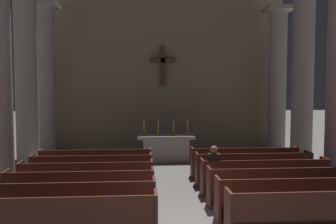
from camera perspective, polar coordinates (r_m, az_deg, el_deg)
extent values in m
cube|color=#4C2319|center=(6.96, -16.46, -16.43)|extent=(3.29, 0.40, 0.05)
cube|color=#4C2319|center=(6.67, -16.94, -14.86)|extent=(3.29, 0.05, 0.50)
cube|color=#4C2319|center=(6.78, -1.96, -16.39)|extent=(0.06, 0.50, 0.95)
cube|color=#4C2319|center=(7.86, -14.91, -14.05)|extent=(3.29, 0.40, 0.05)
cube|color=#4C2319|center=(7.57, -15.27, -12.58)|extent=(3.29, 0.05, 0.50)
cube|color=#4C2319|center=(8.10, -14.63, -15.19)|extent=(3.29, 0.04, 0.40)
cube|color=#4C2319|center=(7.69, -2.23, -13.93)|extent=(0.06, 0.50, 0.95)
cube|color=#4C2319|center=(8.77, -13.70, -12.16)|extent=(3.29, 0.40, 0.05)
cube|color=#4C2319|center=(8.48, -13.98, -10.78)|extent=(3.29, 0.05, 0.50)
cube|color=#4C2319|center=(9.00, -13.48, -13.23)|extent=(3.29, 0.04, 0.40)
cube|color=#4C2319|center=(8.62, -2.44, -11.99)|extent=(0.06, 0.50, 0.95)
cube|color=#4C2319|center=(9.16, -24.31, -11.36)|extent=(0.06, 0.50, 0.95)
cube|color=#4C2319|center=(9.69, -12.73, -10.62)|extent=(3.29, 0.40, 0.05)
cube|color=#4C2319|center=(9.41, -12.96, -9.33)|extent=(3.29, 0.05, 0.50)
cube|color=#4C2319|center=(9.92, -12.55, -11.62)|extent=(3.29, 0.04, 0.40)
cube|color=#4C2319|center=(9.55, -2.61, -10.43)|extent=(0.06, 0.50, 0.95)
cube|color=#4C2319|center=(10.04, -22.38, -10.00)|extent=(0.06, 0.50, 0.95)
cube|color=#4C2319|center=(10.62, -11.93, -9.34)|extent=(3.29, 0.40, 0.05)
cube|color=#4C2319|center=(10.34, -12.13, -8.14)|extent=(3.29, 0.05, 0.50)
cube|color=#4C2319|center=(10.84, -11.79, -10.29)|extent=(3.29, 0.04, 0.40)
cube|color=#4C2319|center=(10.49, -2.74, -9.15)|extent=(0.06, 0.50, 0.95)
cube|color=#4C2319|center=(10.94, -20.77, -8.85)|extent=(0.06, 0.50, 0.95)
cube|color=#4C2319|center=(11.55, -11.27, -8.27)|extent=(3.29, 0.40, 0.05)
cube|color=#4C2319|center=(11.28, -11.43, -7.14)|extent=(3.29, 0.05, 0.50)
cube|color=#4C2319|center=(11.77, -11.15, -9.16)|extent=(3.29, 0.04, 0.40)
cube|color=#4C2319|center=(11.43, -2.85, -8.07)|extent=(0.06, 0.50, 0.95)
cube|color=#4C2319|center=(11.85, -19.42, -7.86)|extent=(0.06, 0.50, 0.95)
cube|color=#4C2319|center=(7.54, 22.43, -14.97)|extent=(3.29, 0.40, 0.05)
cube|color=#4C2319|center=(7.27, 23.30, -13.43)|extent=(3.29, 0.05, 0.50)
cube|color=#4C2319|center=(7.77, 21.77, -16.15)|extent=(3.29, 0.04, 0.40)
cube|color=#4C2319|center=(6.95, 9.58, -15.92)|extent=(0.06, 0.50, 0.95)
cube|color=#4C2319|center=(8.38, 19.41, -13.02)|extent=(3.29, 0.40, 0.05)
cube|color=#4C2319|center=(8.10, 20.10, -11.58)|extent=(3.29, 0.05, 0.50)
cube|color=#4C2319|center=(8.60, 18.89, -14.13)|extent=(3.29, 0.04, 0.40)
cube|color=#4C2319|center=(7.85, 7.87, -13.60)|extent=(0.06, 0.50, 0.95)
cube|color=#4C2319|center=(9.23, 16.98, -11.40)|extent=(3.29, 0.40, 0.05)
cube|color=#4C2319|center=(8.96, 17.54, -10.05)|extent=(3.29, 0.05, 0.50)
cube|color=#4C2319|center=(9.46, 16.55, -12.45)|extent=(3.29, 0.04, 0.40)
cube|color=#4C2319|center=(8.76, 6.54, -11.76)|extent=(0.06, 0.50, 0.95)
cube|color=#4C2319|center=(10.11, 14.99, -10.04)|extent=(3.29, 0.40, 0.05)
cube|color=#4C2319|center=(9.84, 15.45, -8.79)|extent=(3.29, 0.05, 0.50)
cube|color=#4C2319|center=(10.33, 14.64, -11.03)|extent=(3.29, 0.04, 0.40)
cube|color=#4C2319|center=(9.68, 5.47, -10.26)|extent=(0.06, 0.50, 0.95)
cube|color=#4C2319|center=(10.74, 23.61, -9.15)|extent=(0.06, 0.50, 0.95)
cube|color=#4C2319|center=(11.01, 13.33, -8.90)|extent=(3.29, 0.40, 0.05)
cube|color=#4C2319|center=(10.74, 13.71, -7.72)|extent=(3.29, 0.05, 0.50)
cube|color=#4C2319|center=(11.22, 13.04, -9.83)|extent=(3.29, 0.04, 0.40)
cube|color=#4C2319|center=(10.60, 4.60, -9.01)|extent=(0.06, 0.50, 0.95)
cube|color=#4C2319|center=(11.58, 21.37, -8.17)|extent=(0.06, 0.50, 0.95)
cube|color=#4C2319|center=(11.91, 11.93, -7.92)|extent=(3.29, 0.40, 0.05)
cube|color=#4C2319|center=(11.65, 12.26, -6.81)|extent=(3.29, 0.05, 0.50)
cube|color=#4C2319|center=(12.13, 11.68, -8.79)|extent=(3.29, 0.04, 0.40)
cube|color=#4C2319|center=(11.54, 3.87, -7.97)|extent=(0.06, 0.50, 0.95)
cube|color=#4C2319|center=(12.44, 19.45, -7.32)|extent=(0.06, 0.50, 0.95)
cube|color=#9E998E|center=(11.12, -25.02, -10.73)|extent=(1.06, 1.06, 0.20)
cube|color=#9E998E|center=(13.37, -21.24, -8.23)|extent=(1.06, 1.06, 0.20)
cylinder|color=#9E998E|center=(13.10, -21.53, 4.45)|extent=(0.76, 0.76, 6.08)
cube|color=#9E998E|center=(14.01, 20.30, -7.68)|extent=(1.06, 1.06, 0.20)
cylinder|color=#9E998E|center=(13.75, 20.57, 4.43)|extent=(0.76, 0.76, 6.08)
cube|color=#9E998E|center=(15.68, -18.59, -6.44)|extent=(1.06, 1.06, 0.20)
cylinder|color=#9E998E|center=(15.45, -18.81, 4.35)|extent=(0.76, 0.76, 6.08)
cube|color=#9E998E|center=(15.81, -19.05, 15.73)|extent=(1.14, 1.14, 0.16)
cube|color=#9E998E|center=(16.23, 16.72, -6.07)|extent=(1.06, 1.06, 0.20)
cylinder|color=#9E998E|center=(16.00, 16.92, 4.36)|extent=(0.76, 0.76, 6.08)
cube|color=#9E998E|center=(16.35, 17.13, 15.35)|extent=(1.14, 1.14, 0.16)
cube|color=#A8A399|center=(14.06, -0.34, -6.00)|extent=(1.76, 0.72, 0.88)
cube|color=#A8A399|center=(13.99, -0.34, -3.98)|extent=(2.20, 0.90, 0.12)
cube|color=silver|center=(13.98, -0.34, -3.71)|extent=(2.09, 0.86, 0.01)
cylinder|color=#B79338|center=(13.95, -3.84, -3.67)|extent=(0.16, 0.16, 0.02)
cylinder|color=#B79338|center=(13.93, -3.84, -3.07)|extent=(0.07, 0.07, 0.32)
cylinder|color=silver|center=(13.90, -3.84, -1.88)|extent=(0.04, 0.04, 0.26)
cylinder|color=#B79338|center=(13.96, -1.57, -3.65)|extent=(0.16, 0.16, 0.02)
cylinder|color=#B79338|center=(13.94, -1.58, -3.05)|extent=(0.07, 0.07, 0.32)
cylinder|color=silver|center=(13.91, -1.58, -1.87)|extent=(0.04, 0.04, 0.26)
cylinder|color=#B79338|center=(14.00, 0.88, -3.63)|extent=(0.16, 0.16, 0.02)
cylinder|color=#B79338|center=(13.98, 0.89, -3.03)|extent=(0.07, 0.07, 0.32)
cylinder|color=silver|center=(13.95, 0.89, -1.85)|extent=(0.04, 0.04, 0.26)
cylinder|color=#B79338|center=(14.06, 3.12, -3.61)|extent=(0.16, 0.16, 0.02)
cylinder|color=#B79338|center=(14.04, 3.13, -3.01)|extent=(0.07, 0.07, 0.32)
cylinder|color=silver|center=(14.01, 3.13, -1.83)|extent=(0.04, 0.04, 0.26)
cube|color=gray|center=(16.21, -0.88, 5.99)|extent=(10.85, 0.25, 6.91)
cube|color=brown|center=(15.99, -0.84, 7.26)|extent=(0.21, 0.21, 1.74)
cube|color=brown|center=(16.01, -0.84, 8.19)|extent=(1.11, 0.21, 0.21)
cube|color=#26262B|center=(9.98, 6.97, -11.31)|extent=(0.24, 0.14, 0.45)
cube|color=#26262B|center=(9.79, 7.13, -9.90)|extent=(0.28, 0.36, 0.12)
cube|color=#2D2319|center=(9.59, 7.30, -8.16)|extent=(0.32, 0.20, 0.54)
sphere|color=#9E7051|center=(9.52, 7.32, -5.92)|extent=(0.20, 0.20, 0.20)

